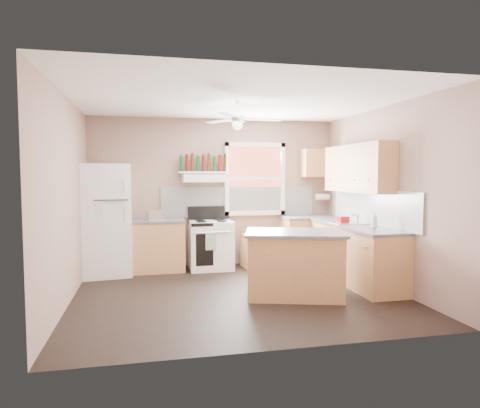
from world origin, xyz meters
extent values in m
plane|color=black|center=(0.00, 0.00, 0.00)|extent=(4.50, 4.50, 0.00)
plane|color=white|center=(0.00, 0.00, 2.70)|extent=(4.50, 4.50, 0.00)
cube|color=#86695D|center=(0.00, 2.02, 1.35)|extent=(4.50, 0.05, 2.70)
cube|color=#86695D|center=(2.27, 0.00, 1.35)|extent=(0.05, 4.00, 2.70)
cube|color=#86695D|center=(-2.27, 0.00, 1.35)|extent=(0.05, 4.00, 2.70)
cube|color=white|center=(0.45, 1.99, 1.18)|extent=(2.90, 0.03, 0.55)
cube|color=white|center=(2.23, 0.30, 1.18)|extent=(0.03, 2.60, 0.55)
cube|color=brown|center=(0.75, 1.98, 1.60)|extent=(1.00, 0.02, 1.20)
cube|color=white|center=(0.75, 1.96, 1.60)|extent=(1.16, 0.07, 1.36)
cube|color=white|center=(-1.92, 1.56, 0.93)|extent=(0.87, 0.85, 1.86)
cube|color=#A97546|center=(-1.06, 1.70, 0.43)|extent=(0.90, 0.60, 0.86)
cube|color=#4F4F52|center=(-1.06, 1.70, 0.88)|extent=(0.92, 0.62, 0.04)
cube|color=silver|center=(-1.10, 1.63, 0.99)|extent=(0.31, 0.22, 0.18)
cube|color=white|center=(-0.14, 1.65, 0.43)|extent=(0.76, 0.65, 0.86)
cube|color=white|center=(-0.23, 1.75, 1.62)|extent=(0.78, 0.50, 0.14)
cube|color=white|center=(-0.23, 1.87, 1.72)|extent=(0.90, 0.26, 0.03)
cube|color=#A97546|center=(0.75, 1.66, 0.29)|extent=(0.62, 0.43, 0.59)
cube|color=#A97546|center=(1.75, 1.70, 0.43)|extent=(1.00, 0.60, 0.86)
cube|color=#A97546|center=(1.95, 0.30, 0.43)|extent=(0.60, 2.20, 0.86)
cube|color=#4F4F52|center=(1.75, 1.70, 0.88)|extent=(1.02, 0.62, 0.04)
cube|color=#4F4F52|center=(1.94, 0.30, 0.88)|extent=(0.62, 2.22, 0.04)
cube|color=silver|center=(1.94, 0.50, 0.90)|extent=(0.55, 0.45, 0.03)
cylinder|color=silver|center=(2.10, 0.50, 0.97)|extent=(0.03, 0.03, 0.14)
cube|color=#A97546|center=(2.08, 0.50, 1.78)|extent=(0.33, 1.80, 0.76)
cube|color=#A97546|center=(1.95, 1.83, 1.90)|extent=(0.60, 0.33, 0.52)
cylinder|color=white|center=(2.07, 1.86, 1.25)|extent=(0.26, 0.12, 0.12)
cube|color=#A97546|center=(0.75, -0.28, 0.43)|extent=(1.44, 1.12, 0.86)
cube|color=#4F4F52|center=(0.75, -0.28, 0.88)|extent=(1.53, 1.21, 0.04)
cylinder|color=white|center=(0.00, 0.00, 2.45)|extent=(0.20, 0.20, 0.08)
imported|color=silver|center=(1.99, -0.21, 1.02)|extent=(0.13, 0.13, 0.25)
cube|color=#AB0E10|center=(1.88, 0.58, 0.95)|extent=(0.20, 0.16, 0.10)
cylinder|color=#143819|center=(-0.63, 1.87, 1.87)|extent=(0.06, 0.06, 0.27)
cylinder|color=#590F0F|center=(-0.53, 1.87, 1.88)|extent=(0.06, 0.06, 0.29)
cylinder|color=#3F230F|center=(-0.43, 1.87, 1.89)|extent=(0.06, 0.06, 0.31)
cylinder|color=#143819|center=(-0.33, 1.87, 1.87)|extent=(0.06, 0.06, 0.27)
cylinder|color=#590F0F|center=(-0.23, 1.87, 1.88)|extent=(0.06, 0.06, 0.29)
cylinder|color=#3F230F|center=(-0.13, 1.87, 1.89)|extent=(0.06, 0.06, 0.31)
cylinder|color=#143819|center=(-0.03, 1.87, 1.87)|extent=(0.06, 0.06, 0.27)
cylinder|color=#590F0F|center=(0.07, 1.87, 1.88)|extent=(0.06, 0.06, 0.29)
cylinder|color=#3F230F|center=(0.17, 1.87, 1.89)|extent=(0.06, 0.06, 0.31)
camera|label=1|loc=(-1.24, -5.83, 1.69)|focal=32.00mm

